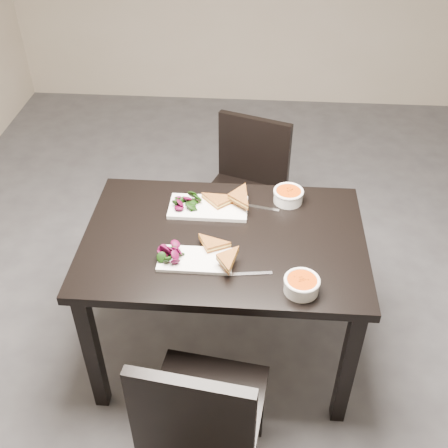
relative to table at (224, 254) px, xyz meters
name	(u,v)px	position (x,y,z in m)	size (l,w,h in m)	color
ground	(317,302)	(0.49, 0.36, -0.65)	(5.00, 5.00, 0.00)	#47474C
table	(224,254)	(0.00, 0.00, 0.00)	(1.20, 0.80, 0.75)	black
chair_near	(201,416)	(-0.03, -0.68, -0.17)	(0.47, 0.47, 0.85)	black
chair_far	(246,185)	(0.07, 0.78, -0.17)	(0.54, 0.54, 0.85)	black
plate_near	(196,260)	(-0.10, -0.16, 0.11)	(0.30, 0.15, 0.01)	white
sandwich_near	(212,252)	(-0.04, -0.14, 0.14)	(0.15, 0.11, 0.05)	#AD6224
salad_near	(170,253)	(-0.20, -0.16, 0.13)	(0.09, 0.08, 0.04)	black
soup_bowl_near	(302,284)	(0.31, -0.29, 0.13)	(0.14, 0.14, 0.06)	white
cutlery_near	(249,274)	(0.12, -0.22, 0.10)	(0.18, 0.02, 0.00)	silver
plate_far	(208,208)	(-0.09, 0.19, 0.11)	(0.35, 0.18, 0.02)	white
sandwich_far	(222,203)	(-0.02, 0.17, 0.15)	(0.18, 0.13, 0.06)	#AD6224
salad_far	(186,201)	(-0.19, 0.19, 0.14)	(0.11, 0.10, 0.05)	black
soup_bowl_far	(288,195)	(0.28, 0.28, 0.13)	(0.14, 0.14, 0.06)	white
cutlery_far	(260,207)	(0.15, 0.22, 0.10)	(0.18, 0.02, 0.00)	silver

